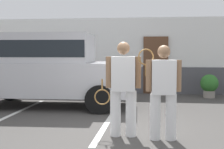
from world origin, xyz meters
The scene contains 8 objects.
ground_plane centered at (0.00, 0.00, 0.00)m, with size 40.00×40.00×0.00m, color #423F3D.
parking_stripe_0 centered at (-2.83, 1.50, 0.00)m, with size 0.12×4.40×0.01m, color silver.
parking_stripe_1 centered at (-0.38, 1.50, 0.00)m, with size 0.12×4.40×0.01m, color silver.
house_frontage centered at (0.01, 6.06, 1.32)m, with size 10.74×0.40×2.80m.
parked_suv centered at (-2.41, 2.87, 1.15)m, with size 4.68×2.33×2.05m.
tennis_player_man centered at (0.06, 0.06, 0.90)m, with size 0.90×0.29×1.73m.
tennis_player_woman centered at (0.77, -0.08, 0.87)m, with size 0.76×0.29×1.67m.
potted_plant_by_porch centered at (2.52, 5.06, 0.44)m, with size 0.60×0.60×0.79m.
Camera 1 is at (0.56, -5.44, 1.56)m, focal length 48.80 mm.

